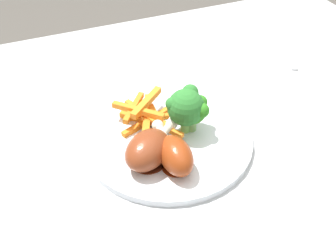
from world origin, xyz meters
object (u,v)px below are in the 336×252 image
broccoli_floret_middle (193,109)px  dinner_plate (168,138)px  carrot_fries_pile (146,115)px  dining_table (196,172)px  chicken_drumstick_far (148,149)px  broccoli_floret_front (185,106)px  fork (294,47)px  chicken_drumstick_extra (149,149)px  chicken_drumstick_near (175,154)px

broccoli_floret_middle → dinner_plate: bearing=-2.0°
dinner_plate → carrot_fries_pile: size_ratio=2.19×
dining_table → broccoli_floret_middle: (0.02, 0.01, 0.16)m
chicken_drumstick_far → carrot_fries_pile: bearing=-108.7°
broccoli_floret_front → fork: 0.39m
chicken_drumstick_far → fork: 0.48m
chicken_drumstick_extra → chicken_drumstick_far: bearing=-30.3°
dining_table → broccoli_floret_front: broccoli_floret_front is taller
dining_table → chicken_drumstick_far: bearing=23.1°
dinner_plate → broccoli_floret_middle: broccoli_floret_middle is taller
chicken_drumstick_near → chicken_drumstick_extra: bearing=-37.0°
dining_table → carrot_fries_pile: (0.08, -0.04, 0.13)m
dinner_plate → broccoli_floret_middle: bearing=178.0°
dining_table → chicken_drumstick_near: chicken_drumstick_near is taller
dinner_plate → chicken_drumstick_near: bearing=75.8°
chicken_drumstick_far → chicken_drumstick_extra: 0.00m
carrot_fries_pile → chicken_drumstick_far: size_ratio=1.14×
chicken_drumstick_far → chicken_drumstick_extra: bearing=149.7°
chicken_drumstick_near → fork: chicken_drumstick_near is taller
dinner_plate → fork: 0.41m
dining_table → fork: 0.38m
broccoli_floret_middle → chicken_drumstick_near: bearing=47.1°
broccoli_floret_front → chicken_drumstick_extra: bearing=30.0°
dining_table → broccoli_floret_front: (0.03, 0.00, 0.17)m
fork → broccoli_floret_middle: bearing=-27.1°
broccoli_floret_front → carrot_fries_pile: size_ratio=0.62×
dining_table → chicken_drumstick_far: chicken_drumstick_far is taller
broccoli_floret_front → chicken_drumstick_near: 0.09m
dining_table → dinner_plate: dinner_plate is taller
dinner_plate → carrot_fries_pile: 0.05m
carrot_fries_pile → chicken_drumstick_far: 0.09m
dining_table → chicken_drumstick_far: 0.18m
chicken_drumstick_near → fork: bearing=-148.5°
chicken_drumstick_extra → broccoli_floret_middle: bearing=-156.0°
dining_table → dinner_plate: bearing=4.9°
carrot_fries_pile → chicken_drumstick_extra: 0.09m
broccoli_floret_middle → carrot_fries_pile: 0.08m
broccoli_floret_front → broccoli_floret_middle: size_ratio=1.21×
dinner_plate → broccoli_floret_front: broccoli_floret_front is taller
carrot_fries_pile → fork: bearing=-161.7°
broccoli_floret_front → fork: broccoli_floret_front is taller
chicken_drumstick_far → chicken_drumstick_near: bearing=143.3°
chicken_drumstick_far → broccoli_floret_front: bearing=-151.0°
chicken_drumstick_extra → fork: (-0.42, -0.22, -0.03)m
dinner_plate → chicken_drumstick_far: (0.05, 0.04, 0.03)m
chicken_drumstick_extra → fork: chicken_drumstick_extra is taller
dining_table → chicken_drumstick_near: size_ratio=8.82×
chicken_drumstick_near → chicken_drumstick_far: 0.04m
dinner_plate → fork: bearing=-155.1°
dinner_plate → broccoli_floret_front: bearing=-174.5°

